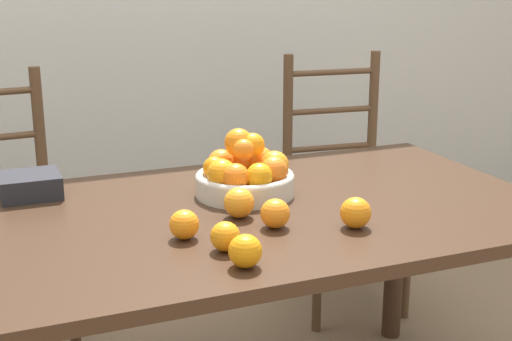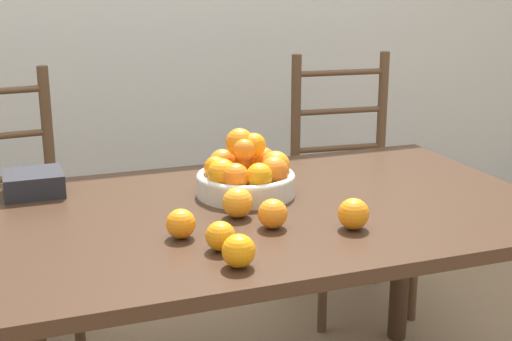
% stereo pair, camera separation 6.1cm
% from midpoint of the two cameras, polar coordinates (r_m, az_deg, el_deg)
% --- Properties ---
extents(dining_table, '(1.49, 0.94, 0.73)m').
position_cam_midpoint_polar(dining_table, '(1.98, 0.44, -5.46)').
color(dining_table, '#382316').
rests_on(dining_table, ground_plane).
extents(fruit_bowl, '(0.28, 0.28, 0.19)m').
position_cam_midpoint_polar(fruit_bowl, '(2.02, -1.74, -0.25)').
color(fruit_bowl, beige).
rests_on(fruit_bowl, dining_table).
extents(orange_loose_0, '(0.08, 0.08, 0.08)m').
position_cam_midpoint_polar(orange_loose_0, '(1.85, -2.32, -2.60)').
color(orange_loose_0, orange).
rests_on(orange_loose_0, dining_table).
extents(orange_loose_1, '(0.07, 0.07, 0.07)m').
position_cam_midpoint_polar(orange_loose_1, '(1.64, -3.55, -5.30)').
color(orange_loose_1, orange).
rests_on(orange_loose_1, dining_table).
extents(orange_loose_2, '(0.07, 0.07, 0.07)m').
position_cam_midpoint_polar(orange_loose_2, '(1.77, 0.55, -3.46)').
color(orange_loose_2, orange).
rests_on(orange_loose_2, dining_table).
extents(orange_loose_3, '(0.07, 0.07, 0.07)m').
position_cam_midpoint_polar(orange_loose_3, '(1.71, -6.79, -4.32)').
color(orange_loose_3, orange).
rests_on(orange_loose_3, dining_table).
extents(orange_loose_4, '(0.08, 0.08, 0.08)m').
position_cam_midpoint_polar(orange_loose_4, '(1.79, 7.00, -3.38)').
color(orange_loose_4, orange).
rests_on(orange_loose_4, dining_table).
extents(orange_loose_5, '(0.07, 0.07, 0.07)m').
position_cam_midpoint_polar(orange_loose_5, '(1.55, -2.01, -6.46)').
color(orange_loose_5, orange).
rests_on(orange_loose_5, dining_table).
extents(chair_right, '(0.45, 0.44, 1.03)m').
position_cam_midpoint_polar(chair_right, '(2.92, 6.30, -1.65)').
color(chair_right, '#513823').
rests_on(chair_right, ground_plane).
extents(book_stack, '(0.16, 0.16, 0.06)m').
position_cam_midpoint_polar(book_stack, '(2.12, -18.39, -1.12)').
color(book_stack, '#232328').
rests_on(book_stack, dining_table).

